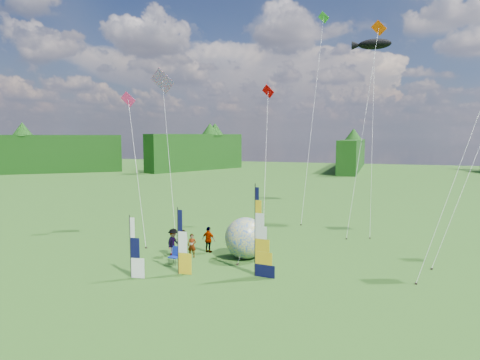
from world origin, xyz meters
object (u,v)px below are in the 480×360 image
(spectator_d, at_px, (209,240))
(kite_whale, at_px, (373,122))
(side_banner_far, at_px, (130,248))
(side_banner_left, at_px, (178,242))
(feather_banner_main, at_px, (255,232))
(camp_chair, at_px, (174,256))
(spectator_a, at_px, (192,246))
(spectator_b, at_px, (183,242))
(bol_inflatable, at_px, (245,238))
(spectator_c, at_px, (173,242))

(spectator_d, height_order, kite_whale, kite_whale)
(side_banner_far, bearing_deg, side_banner_left, 25.91)
(feather_banner_main, xyz_separation_m, camp_chair, (-5.49, 0.50, -2.05))
(spectator_d, bearing_deg, feather_banner_main, 153.36)
(spectator_a, bearing_deg, feather_banner_main, -35.30)
(camp_chair, bearing_deg, spectator_d, 80.72)
(side_banner_far, height_order, spectator_b, side_banner_far)
(side_banner_left, distance_m, bol_inflatable, 5.19)
(spectator_c, xyz_separation_m, spectator_d, (1.97, 1.51, -0.02))
(side_banner_left, distance_m, spectator_b, 4.63)
(kite_whale, bearing_deg, bol_inflatable, -120.74)
(bol_inflatable, distance_m, spectator_d, 2.94)
(spectator_d, bearing_deg, spectator_c, 50.78)
(side_banner_left, xyz_separation_m, spectator_d, (-0.08, 4.84, -1.01))
(side_banner_far, distance_m, spectator_a, 5.29)
(feather_banner_main, distance_m, spectator_d, 6.11)
(feather_banner_main, height_order, kite_whale, kite_whale)
(feather_banner_main, height_order, bol_inflatable, feather_banner_main)
(bol_inflatable, distance_m, camp_chair, 4.83)
(spectator_c, height_order, spectator_d, spectator_c)
(side_banner_left, bearing_deg, spectator_a, 98.63)
(spectator_c, relative_size, kite_whale, 0.10)
(spectator_b, bearing_deg, kite_whale, 62.35)
(bol_inflatable, relative_size, spectator_c, 1.46)
(spectator_a, bearing_deg, spectator_b, 133.74)
(feather_banner_main, distance_m, camp_chair, 5.88)
(side_banner_far, relative_size, spectator_b, 2.16)
(side_banner_far, relative_size, spectator_d, 1.92)
(feather_banner_main, height_order, spectator_c, feather_banner_main)
(side_banner_left, relative_size, bol_inflatable, 1.40)
(feather_banner_main, xyz_separation_m, spectator_c, (-6.47, 2.26, -1.67))
(side_banner_left, bearing_deg, kite_whale, 56.85)
(feather_banner_main, distance_m, spectator_b, 7.09)
(bol_inflatable, bearing_deg, spectator_c, -168.09)
(spectator_a, bearing_deg, kite_whale, 42.11)
(feather_banner_main, relative_size, spectator_c, 2.78)
(spectator_a, height_order, spectator_c, spectator_c)
(spectator_d, bearing_deg, kite_whale, -115.30)
(feather_banner_main, bearing_deg, kite_whale, 77.57)
(spectator_a, xyz_separation_m, camp_chair, (-0.36, -1.88, -0.23))
(spectator_a, xyz_separation_m, kite_whale, (11.04, 14.41, 8.62))
(side_banner_left, height_order, spectator_b, side_banner_left)
(spectator_c, bearing_deg, spectator_d, -50.12)
(camp_chair, bearing_deg, spectator_a, 86.69)
(side_banner_far, height_order, kite_whale, kite_whale)
(side_banner_left, xyz_separation_m, bol_inflatable, (2.78, 4.35, -0.55))
(spectator_b, distance_m, spectator_c, 0.91)
(side_banner_left, xyz_separation_m, side_banner_far, (-2.27, -1.51, -0.16))
(side_banner_far, xyz_separation_m, camp_chair, (1.19, 3.08, -1.20))
(side_banner_left, relative_size, spectator_a, 2.42)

